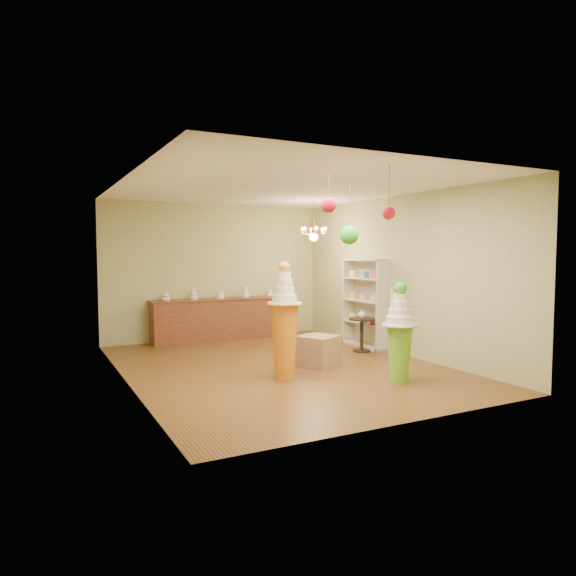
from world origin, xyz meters
name	(u,v)px	position (x,y,z in m)	size (l,w,h in m)	color
floor	(280,366)	(0.00, 0.00, 0.00)	(6.50, 6.50, 0.00)	#593818
ceiling	(280,188)	(0.00, 0.00, 3.00)	(6.50, 6.50, 0.00)	silver
wall_back	(216,272)	(0.00, 3.25, 1.50)	(5.00, 0.04, 3.00)	tan
wall_front	(408,291)	(0.00, -3.25, 1.50)	(5.00, 0.04, 3.00)	tan
wall_left	(125,282)	(-2.50, 0.00, 1.50)	(0.04, 6.50, 3.00)	tan
wall_right	(398,275)	(2.50, 0.00, 1.50)	(0.04, 6.50, 3.00)	tan
pedestal_green	(400,340)	(1.13, -1.75, 0.64)	(0.59, 0.59, 1.50)	#6EBE2A
pedestal_orange	(285,332)	(-0.32, -0.81, 0.73)	(0.66, 0.66, 1.80)	orange
burlap_riser	(319,351)	(0.59, -0.30, 0.26)	(0.58, 0.58, 0.53)	#91774F
sideboard	(220,318)	(0.00, 2.97, 0.48)	(3.04, 0.54, 1.16)	brown
shelving_unit	(366,303)	(2.34, 0.80, 0.90)	(0.33, 1.20, 1.80)	beige
round_table	(362,330)	(2.00, 0.45, 0.42)	(0.54, 0.54, 0.66)	black
vase	(362,314)	(2.00, 0.45, 0.74)	(0.16, 0.16, 0.17)	beige
pom_red_left	(329,205)	(-0.27, -1.98, 2.55)	(0.20, 0.20, 0.56)	#393429
pom_green_mid	(349,235)	(0.36, -1.53, 2.18)	(0.27, 0.27, 0.96)	#393429
pom_red_right	(389,213)	(0.14, -2.71, 2.41)	(0.16, 0.16, 0.67)	#393429
chandelier	(314,234)	(1.55, 1.54, 2.30)	(0.68, 0.68, 0.85)	#C48145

